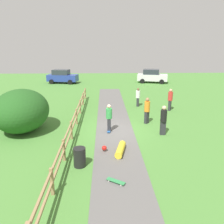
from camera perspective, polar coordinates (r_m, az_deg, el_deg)
ground_plane at (r=14.71m, az=0.69°, el=-4.66°), size 60.00×60.00×0.00m
asphalt_path at (r=14.71m, az=0.69°, el=-4.62°), size 2.40×28.00×0.02m
wooden_fence at (r=14.60m, az=-9.56°, el=-2.28°), size 0.12×18.12×1.10m
bush_large at (r=15.30m, az=-21.88°, el=0.29°), size 3.36×4.03×2.70m
trash_bin at (r=10.56m, az=-8.17°, el=-11.21°), size 0.56×0.56×0.90m
skater_riding at (r=14.20m, az=-0.75°, el=-1.17°), size 0.42×0.82×1.76m
skater_fallen at (r=11.74m, az=1.79°, el=-9.38°), size 1.30×1.50×0.36m
skateboard_loose at (r=9.51m, az=0.96°, el=-17.03°), size 0.78×0.60×0.08m
bystander_orange at (r=15.89m, az=8.83°, el=0.70°), size 0.54×0.54×1.85m
bystander_white at (r=20.28m, az=6.55°, el=3.94°), size 0.46×0.46×1.66m
bystander_red at (r=19.43m, az=14.47°, el=3.30°), size 0.52×0.52×1.84m
bystander_black at (r=14.05m, az=12.86°, el=-1.68°), size 0.39×0.39×1.85m
parked_car_white at (r=33.37m, az=10.07°, el=8.92°), size 4.49×2.77×1.92m
parked_car_blue at (r=33.19m, az=-12.43°, el=8.74°), size 4.43×2.55×1.92m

